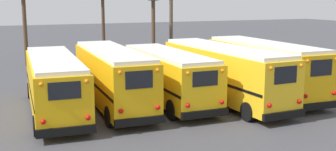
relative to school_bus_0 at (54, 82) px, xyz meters
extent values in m
plane|color=#424247|center=(6.28, -0.61, -1.62)|extent=(160.00, 160.00, 0.00)
cube|color=#EAAA0F|center=(0.00, 0.02, -0.07)|extent=(3.00, 10.40, 2.46)
cube|color=white|center=(0.00, 0.02, 1.26)|extent=(2.78, 9.98, 0.20)
cube|color=black|center=(-0.29, -5.15, -1.12)|extent=(2.48, 0.34, 0.36)
cube|color=black|center=(-0.29, -5.13, 0.61)|extent=(1.33, 0.10, 0.74)
sphere|color=red|center=(-1.20, -5.11, -0.62)|extent=(0.22, 0.22, 0.22)
sphere|color=orange|center=(-1.20, -5.11, 0.94)|extent=(0.18, 0.18, 0.18)
sphere|color=red|center=(0.62, -5.21, -0.62)|extent=(0.22, 0.22, 0.22)
sphere|color=orange|center=(0.62, -5.21, 0.94)|extent=(0.18, 0.18, 0.18)
cube|color=black|center=(-1.22, 0.09, -0.25)|extent=(0.58, 10.06, 0.14)
cube|color=black|center=(1.22, -0.05, -0.25)|extent=(0.58, 10.06, 0.14)
cylinder|color=black|center=(-0.92, 3.92, -1.16)|extent=(0.33, 0.95, 0.93)
cylinder|color=black|center=(1.35, 3.79, -1.16)|extent=(0.33, 0.95, 0.93)
cylinder|color=black|center=(-1.34, -3.75, -1.16)|extent=(0.33, 0.95, 0.93)
cylinder|color=black|center=(0.92, -3.88, -1.16)|extent=(0.33, 0.95, 0.93)
cube|color=#EAAA0F|center=(3.14, 0.00, 0.07)|extent=(2.63, 10.14, 2.67)
cube|color=white|center=(3.14, 0.00, 1.50)|extent=(2.43, 9.73, 0.20)
cube|color=black|center=(2.98, -5.08, -1.09)|extent=(2.35, 0.28, 0.36)
cube|color=black|center=(2.98, -5.05, 0.80)|extent=(1.27, 0.07, 0.80)
sphere|color=red|center=(2.12, -5.06, -0.53)|extent=(0.22, 0.22, 0.22)
sphere|color=orange|center=(2.12, -5.06, 1.18)|extent=(0.18, 0.18, 0.18)
sphere|color=red|center=(3.84, -5.11, -0.53)|extent=(0.22, 0.22, 0.22)
sphere|color=orange|center=(3.84, -5.11, 1.18)|extent=(0.18, 0.18, 0.18)
cube|color=black|center=(1.98, 0.03, -0.13)|extent=(0.34, 9.86, 0.14)
cube|color=black|center=(4.31, -0.04, -0.13)|extent=(0.34, 9.86, 0.14)
cylinder|color=black|center=(2.19, 3.77, -1.12)|extent=(0.31, 1.02, 1.01)
cylinder|color=black|center=(4.33, 3.70, -1.12)|extent=(0.31, 1.02, 1.01)
cylinder|color=black|center=(1.95, -3.70, -1.12)|extent=(0.31, 1.02, 1.01)
cylinder|color=black|center=(4.09, -3.77, -1.12)|extent=(0.31, 1.02, 1.01)
cube|color=yellow|center=(6.28, -0.48, -0.05)|extent=(2.50, 9.28, 2.42)
cube|color=white|center=(6.28, -0.48, 1.26)|extent=(2.30, 8.90, 0.20)
cube|color=black|center=(6.25, -5.15, -1.08)|extent=(2.47, 0.22, 0.36)
cube|color=black|center=(6.25, -5.12, 0.62)|extent=(1.33, 0.04, 0.73)
sphere|color=red|center=(5.34, -5.15, -0.59)|extent=(0.22, 0.22, 0.22)
sphere|color=orange|center=(5.34, -5.15, 0.94)|extent=(0.18, 0.18, 0.18)
sphere|color=red|center=(7.15, -5.16, -0.59)|extent=(0.22, 0.22, 0.22)
sphere|color=orange|center=(7.15, -5.16, 0.94)|extent=(0.18, 0.18, 0.18)
cube|color=black|center=(5.06, -0.47, -0.23)|extent=(0.10, 9.07, 0.14)
cube|color=black|center=(7.51, -0.49, -0.23)|extent=(0.10, 9.07, 0.14)
cylinder|color=black|center=(5.18, 2.86, -1.10)|extent=(0.29, 1.04, 1.04)
cylinder|color=black|center=(7.44, 2.84, -1.10)|extent=(0.29, 1.04, 1.04)
cylinder|color=black|center=(5.13, -3.80, -1.10)|extent=(0.29, 1.04, 1.04)
cylinder|color=black|center=(7.39, -3.81, -1.10)|extent=(0.29, 1.04, 1.04)
cube|color=yellow|center=(9.43, -1.33, 0.07)|extent=(2.75, 10.85, 2.72)
cube|color=white|center=(9.43, -1.33, 1.53)|extent=(2.55, 10.41, 0.20)
cube|color=black|center=(9.62, -6.75, -1.11)|extent=(2.43, 0.29, 0.36)
cube|color=black|center=(9.62, -6.73, 0.82)|extent=(1.31, 0.08, 0.82)
sphere|color=red|center=(8.73, -6.79, -0.54)|extent=(0.22, 0.22, 0.22)
sphere|color=orange|center=(8.73, -6.79, 1.21)|extent=(0.18, 0.18, 0.18)
sphere|color=red|center=(10.51, -6.73, -0.54)|extent=(0.22, 0.22, 0.22)
sphere|color=orange|center=(10.51, -6.73, 1.21)|extent=(0.18, 0.18, 0.18)
cube|color=black|center=(8.23, -1.37, -0.13)|extent=(0.40, 10.55, 0.14)
cube|color=black|center=(10.63, -1.29, -0.13)|extent=(0.40, 10.55, 0.14)
cylinder|color=black|center=(8.18, 2.72, -1.14)|extent=(0.31, 0.97, 0.97)
cylinder|color=black|center=(10.39, 2.80, -1.14)|extent=(0.31, 0.97, 0.97)
cylinder|color=black|center=(8.46, -5.45, -1.14)|extent=(0.31, 0.97, 0.97)
cylinder|color=black|center=(10.68, -5.37, -1.14)|extent=(0.31, 0.97, 0.97)
cube|color=#EAAA0F|center=(12.57, -0.96, 0.10)|extent=(2.65, 10.01, 2.79)
cube|color=white|center=(12.57, -0.96, 1.59)|extent=(2.45, 9.61, 0.20)
cube|color=black|center=(12.47, -5.98, -1.12)|extent=(2.52, 0.25, 0.36)
cube|color=black|center=(12.47, -5.95, 0.86)|extent=(1.36, 0.06, 0.84)
sphere|color=red|center=(11.55, -5.97, -0.53)|extent=(0.22, 0.22, 0.22)
sphere|color=orange|center=(11.55, -5.97, 1.27)|extent=(0.18, 0.18, 0.18)
sphere|color=red|center=(13.40, -6.01, -0.53)|extent=(0.22, 0.22, 0.22)
cube|color=black|center=(11.32, -0.93, -0.11)|extent=(0.21, 9.77, 0.14)
cube|color=black|center=(13.81, -0.98, -0.11)|extent=(0.21, 9.77, 0.14)
cylinder|color=black|center=(11.49, 2.75, -1.16)|extent=(0.30, 0.93, 0.92)
cylinder|color=black|center=(13.79, 2.71, -1.16)|extent=(0.30, 0.93, 0.92)
cylinder|color=black|center=(11.35, -4.62, -1.16)|extent=(0.30, 0.93, 0.92)
cylinder|color=black|center=(13.65, -4.66, -1.16)|extent=(0.30, 0.93, 0.92)
cylinder|color=brown|center=(11.80, 11.68, 1.99)|extent=(0.30, 0.30, 7.23)
cylinder|color=brown|center=(0.02, 17.04, 1.64)|extent=(0.35, 0.35, 6.52)
cylinder|color=brown|center=(12.01, 16.55, 1.39)|extent=(0.37, 0.37, 6.04)
cylinder|color=#473323|center=(5.97, 12.60, 1.72)|extent=(0.27, 0.27, 6.68)
camera|label=1|loc=(-3.00, -22.30, 4.32)|focal=45.00mm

